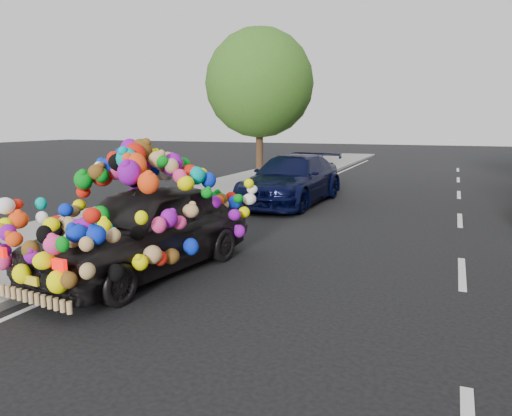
# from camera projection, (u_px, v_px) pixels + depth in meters

# --- Properties ---
(ground) EXTENTS (100.00, 100.00, 0.00)m
(ground) POSITION_uv_depth(u_px,v_px,m) (265.00, 253.00, 9.81)
(ground) COLOR black
(ground) RESTS_ON ground
(sidewalk) EXTENTS (4.00, 60.00, 0.12)m
(sidewalk) POSITION_uv_depth(u_px,v_px,m) (88.00, 233.00, 11.36)
(sidewalk) COLOR gray
(sidewalk) RESTS_ON ground
(kerb) EXTENTS (0.15, 60.00, 0.13)m
(kerb) POSITION_uv_depth(u_px,v_px,m) (162.00, 240.00, 10.66)
(kerb) COLOR gray
(kerb) RESTS_ON ground
(lane_markings) EXTENTS (6.00, 50.00, 0.01)m
(lane_markings) POSITION_uv_depth(u_px,v_px,m) (462.00, 273.00, 8.51)
(lane_markings) COLOR silver
(lane_markings) RESTS_ON ground
(tree_near_sidewalk) EXTENTS (4.20, 4.20, 6.13)m
(tree_near_sidewalk) POSITION_uv_depth(u_px,v_px,m) (260.00, 83.00, 19.21)
(tree_near_sidewalk) COLOR #332114
(tree_near_sidewalk) RESTS_ON ground
(plush_art_car) EXTENTS (2.79, 4.89, 2.16)m
(plush_art_car) POSITION_uv_depth(u_px,v_px,m) (144.00, 209.00, 8.44)
(plush_art_car) COLOR black
(plush_art_car) RESTS_ON ground
(navy_sedan) EXTENTS (2.42, 5.33, 1.51)m
(navy_sedan) POSITION_uv_depth(u_px,v_px,m) (292.00, 179.00, 15.75)
(navy_sedan) COLOR black
(navy_sedan) RESTS_ON ground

